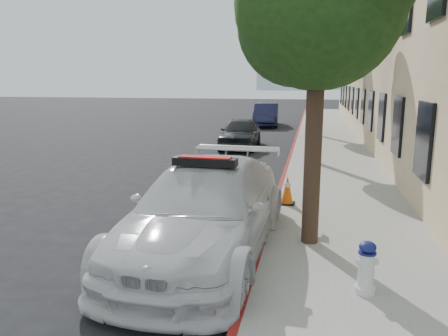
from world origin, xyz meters
name	(u,v)px	position (x,y,z in m)	size (l,w,h in m)	color
ground	(187,209)	(0.00, 0.00, 0.00)	(120.00, 120.00, 0.00)	black
sidewalk	(329,148)	(3.60, 10.00, 0.07)	(3.20, 50.00, 0.15)	gray
curb_strip	(294,147)	(2.06, 10.00, 0.07)	(0.12, 50.00, 0.15)	maroon
building	(444,40)	(9.20, 15.00, 5.00)	(8.00, 36.00, 10.00)	tan
tower_right	(338,16)	(9.00, 135.00, 22.00)	(14.00, 14.00, 44.00)	#9EA8B7
tree_near	(321,3)	(2.93, -2.01, 4.27)	(2.92, 2.82, 5.62)	black
tree_mid	(318,46)	(2.93, 5.99, 4.16)	(2.77, 2.64, 5.43)	black
tree_far	(317,53)	(2.93, 13.99, 4.39)	(3.10, 3.00, 5.81)	black
police_car	(205,210)	(1.10, -2.58, 0.81)	(2.49, 5.64, 1.76)	silver
parked_car_mid	(240,133)	(-0.33, 9.69, 0.68)	(1.60, 3.99, 1.36)	black
parked_car_far	(266,115)	(-0.20, 19.36, 0.74)	(1.56, 4.47, 1.47)	#151736
fire_hydrant	(366,268)	(3.68, -3.82, 0.51)	(0.32, 0.29, 0.75)	silver
traffic_cone	(287,190)	(2.35, 0.39, 0.49)	(0.37, 0.37, 0.69)	black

